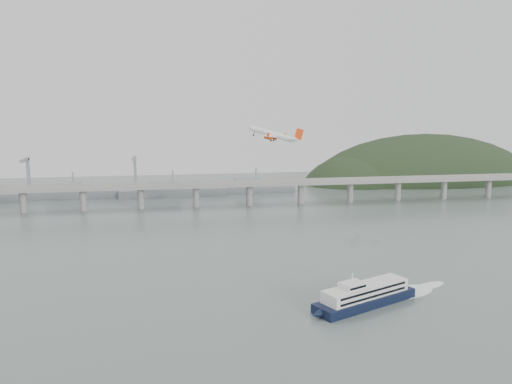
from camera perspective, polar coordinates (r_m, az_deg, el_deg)
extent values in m
plane|color=#576562|center=(277.09, 2.06, -9.16)|extent=(900.00, 900.00, 0.00)
cube|color=gray|center=(465.29, -3.20, 0.83)|extent=(800.00, 22.00, 2.20)
cube|color=gray|center=(454.70, -3.03, 0.89)|extent=(800.00, 0.60, 1.80)
cube|color=gray|center=(475.33, -3.35, 1.25)|extent=(800.00, 0.60, 1.80)
cylinder|color=gray|center=(479.58, -25.05, -1.04)|extent=(6.00, 6.00, 21.00)
cylinder|color=gray|center=(469.22, -19.14, -0.89)|extent=(6.00, 6.00, 21.00)
cylinder|color=gray|center=(464.04, -13.03, -0.73)|extent=(6.00, 6.00, 21.00)
cylinder|color=gray|center=(464.23, -6.86, -0.55)|extent=(6.00, 6.00, 21.00)
cylinder|color=gray|center=(469.76, -0.76, -0.37)|extent=(6.00, 6.00, 21.00)
cylinder|color=gray|center=(480.47, 5.13, -0.20)|extent=(6.00, 6.00, 21.00)
cylinder|color=gray|center=(496.00, 10.71, -0.03)|extent=(6.00, 6.00, 21.00)
cylinder|color=gray|center=(515.94, 15.90, 0.13)|extent=(6.00, 6.00, 21.00)
cylinder|color=gray|center=(539.78, 20.67, 0.28)|extent=(6.00, 6.00, 21.00)
cylinder|color=gray|center=(567.04, 25.01, 0.41)|extent=(6.00, 6.00, 21.00)
ellipsoid|color=black|center=(679.89, 18.57, -0.25)|extent=(320.00, 150.00, 156.00)
ellipsoid|color=black|center=(629.56, 11.43, -0.11)|extent=(140.00, 110.00, 96.00)
ellipsoid|color=black|center=(736.56, 24.31, -0.45)|extent=(220.00, 140.00, 120.00)
cube|color=slate|center=(541.53, -20.09, -0.25)|extent=(95.67, 20.15, 8.00)
cube|color=slate|center=(542.09, -21.13, 0.55)|extent=(33.90, 15.02, 8.00)
cylinder|color=slate|center=(539.32, -20.18, 1.42)|extent=(1.60, 1.60, 14.00)
cube|color=slate|center=(528.54, -9.45, -0.04)|extent=(110.55, 21.43, 8.00)
cube|color=slate|center=(527.32, -10.66, 0.79)|extent=(39.01, 16.73, 8.00)
cylinder|color=slate|center=(526.27, -9.49, 1.68)|extent=(1.60, 1.60, 14.00)
cube|color=slate|center=(546.99, 0.00, 0.39)|extent=(85.00, 13.60, 8.00)
cube|color=slate|center=(544.40, -0.88, 1.20)|extent=(29.75, 11.90, 8.00)
cylinder|color=slate|center=(544.80, 0.00, 2.06)|extent=(1.60, 1.60, 14.00)
cube|color=slate|center=(578.97, -24.56, 1.65)|extent=(3.00, 3.00, 40.00)
cube|color=slate|center=(567.53, -24.93, 3.32)|extent=(3.00, 28.00, 3.00)
cube|color=slate|center=(561.95, -13.63, 2.01)|extent=(3.00, 3.00, 40.00)
cube|color=slate|center=(550.15, -13.76, 3.75)|extent=(3.00, 28.00, 3.00)
cube|color=black|center=(237.42, 12.36, -12.00)|extent=(54.22, 33.02, 4.28)
cone|color=black|center=(218.82, 6.93, -13.72)|extent=(6.61, 6.05, 4.28)
cube|color=silver|center=(235.74, 12.40, -10.91)|extent=(45.51, 27.66, 5.35)
cube|color=black|center=(231.81, 13.39, -10.93)|extent=(37.41, 16.29, 1.07)
cube|color=black|center=(232.69, 13.36, -11.53)|extent=(37.41, 16.29, 1.07)
cube|color=black|center=(238.81, 11.46, -10.26)|extent=(37.41, 16.29, 1.07)
cube|color=black|center=(239.67, 11.44, -10.84)|extent=(37.41, 16.29, 1.07)
cube|color=silver|center=(228.59, 10.92, -10.42)|extent=(12.80, 11.12, 2.78)
cube|color=black|center=(226.08, 11.60, -10.67)|extent=(8.89, 3.94, 1.07)
cylinder|color=silver|center=(227.48, 10.94, -9.61)|extent=(0.70, 0.70, 4.28)
ellipsoid|color=white|center=(259.40, 17.04, -10.85)|extent=(34.41, 26.38, 0.21)
ellipsoid|color=white|center=(270.63, 19.08, -10.11)|extent=(24.28, 16.24, 0.21)
cylinder|color=white|center=(352.09, 1.90, 6.63)|extent=(28.28, 21.07, 11.78)
cone|color=white|center=(358.00, -0.76, 7.39)|extent=(6.72, 6.32, 5.09)
cone|color=white|center=(346.83, 4.73, 5.89)|extent=(7.58, 6.65, 5.36)
cube|color=white|center=(351.84, 2.02, 6.40)|extent=(24.12, 35.71, 3.71)
cube|color=white|center=(347.07, 4.60, 6.07)|extent=(9.88, 13.43, 1.85)
cube|color=#F24510|center=(346.54, 4.93, 6.61)|extent=(6.13, 3.49, 8.34)
cylinder|color=#F24510|center=(358.34, 2.01, 6.23)|extent=(5.77, 5.05, 3.71)
cylinder|color=black|center=(359.06, 1.67, 6.33)|extent=(2.23, 2.62, 2.61)
cube|color=white|center=(358.25, 2.06, 6.40)|extent=(2.79, 1.77, 2.02)
cylinder|color=#F24510|center=(346.62, 1.37, 6.24)|extent=(5.77, 5.05, 3.71)
cylinder|color=black|center=(347.36, 1.02, 6.34)|extent=(2.23, 2.62, 2.61)
cube|color=white|center=(346.53, 1.42, 6.42)|extent=(2.79, 1.77, 2.02)
cylinder|color=black|center=(354.77, 2.08, 6.09)|extent=(1.19, 0.78, 2.73)
cylinder|color=black|center=(354.87, 2.03, 5.89)|extent=(1.55, 1.11, 1.53)
cylinder|color=black|center=(349.22, 1.78, 6.09)|extent=(1.19, 0.78, 2.73)
cylinder|color=black|center=(349.33, 1.73, 5.89)|extent=(1.55, 1.11, 1.53)
cylinder|color=black|center=(356.69, -0.23, 6.72)|extent=(1.19, 0.78, 2.73)
cylinder|color=black|center=(356.79, -0.28, 6.53)|extent=(1.55, 1.11, 1.53)
cube|color=#F24510|center=(369.29, 3.32, 6.49)|extent=(2.25, 1.32, 3.07)
cube|color=#F24510|center=(332.93, 1.40, 6.55)|extent=(2.25, 1.32, 3.07)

